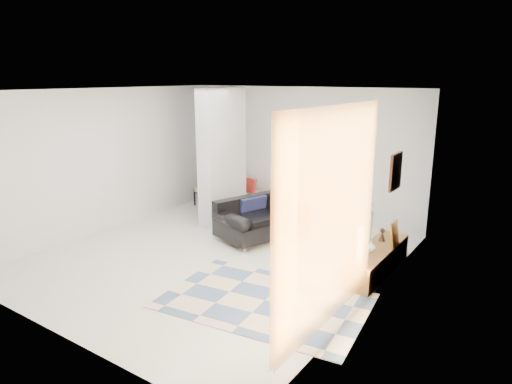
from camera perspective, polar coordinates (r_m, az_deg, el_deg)
The scene contains 17 objects.
floor at distance 8.00m, azimuth -5.01°, elevation -7.92°, with size 6.00×6.00×0.00m, color silver.
ceiling at distance 7.41m, azimuth -5.49°, elevation 12.55°, with size 6.00×6.00×0.00m, color white.
wall_back at distance 10.04m, azimuth 5.73°, elevation 4.95°, with size 6.00×6.00×0.00m, color silver.
wall_front at distance 5.68m, azimuth -24.84°, elevation -3.61°, with size 6.00×6.00×0.00m, color silver.
wall_left at distance 9.54m, azimuth -18.13°, elevation 3.82°, with size 6.00×6.00×0.00m, color silver.
wall_right at distance 6.25m, azimuth 14.65°, elevation -1.18°, with size 6.00×6.00×0.00m, color silver.
partition_column at distance 9.48m, azimuth -4.24°, elevation 4.44°, with size 0.35×1.20×2.80m, color silver.
hallway_door at distance 11.21m, azimuth -3.89°, elevation 4.00°, with size 0.85×0.06×2.04m, color silver.
curtain at distance 5.24m, azimuth 9.54°, elevation -3.32°, with size 2.55×2.55×0.00m, color #FFA843.
wall_art at distance 7.04m, azimuth 17.06°, elevation 2.46°, with size 0.04×0.45×0.55m, color #37190F.
media_console at distance 7.51m, azimuth 14.80°, elevation -8.19°, with size 0.45×1.82×0.80m.
loveseat at distance 8.75m, azimuth 0.46°, elevation -3.44°, with size 1.42×1.86×0.76m.
daybed at distance 10.56m, azimuth -2.56°, elevation -0.02°, with size 2.08×1.09×0.77m.
area_rug at distance 6.48m, azimuth 1.12°, elevation -13.42°, with size 2.74×1.83×0.01m, color beige.
cylinder_lamp at distance 6.75m, azimuth 12.90°, elevation -6.48°, with size 0.10×0.10×0.53m, color white.
bronze_figurine at distance 7.74m, azimuth 15.49°, elevation -5.17°, with size 0.11×0.11×0.22m, color #322416, non-canonical shape.
vase at distance 7.27m, azimuth 14.08°, elevation -6.55°, with size 0.16×0.16×0.17m, color white.
Camera 1 is at (4.73, -5.70, 3.02)m, focal length 32.00 mm.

